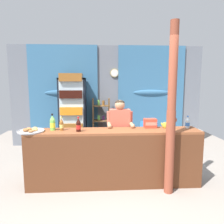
{
  "coord_description": "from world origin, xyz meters",
  "views": [
    {
      "loc": [
        -0.23,
        -3.14,
        1.79
      ],
      "look_at": [
        0.0,
        0.66,
        1.26
      ],
      "focal_mm": 33.42,
      "sensor_mm": 36.0,
      "label": 1
    }
  ],
  "objects": [
    {
      "name": "snack_box_crackers",
      "position": [
        0.69,
        0.54,
        1.07
      ],
      "size": [
        0.22,
        0.15,
        0.17
      ],
      "color": "#E5422D",
      "rests_on": "stall_counter"
    },
    {
      "name": "timber_post",
      "position": [
        0.9,
        0.03,
        1.31
      ],
      "size": [
        0.17,
        0.14,
        2.72
      ],
      "color": "brown",
      "rests_on": "ground"
    },
    {
      "name": "soda_bottle_water",
      "position": [
        1.36,
        0.47,
        1.08
      ],
      "size": [
        0.08,
        0.08,
        0.23
      ],
      "color": "silver",
      "rests_on": "stall_counter"
    },
    {
      "name": "banana_bunch",
      "position": [
        1.0,
        0.48,
        1.04
      ],
      "size": [
        0.27,
        0.06,
        0.16
      ],
      "color": "#DBCC42",
      "rests_on": "stall_counter"
    },
    {
      "name": "soda_bottle_cola",
      "position": [
        -0.58,
        0.3,
        1.09
      ],
      "size": [
        0.08,
        0.08,
        0.25
      ],
      "color": "black",
      "rests_on": "stall_counter"
    },
    {
      "name": "soda_bottle_iced_tea",
      "position": [
        -0.89,
        0.42,
        1.08
      ],
      "size": [
        0.07,
        0.07,
        0.23
      ],
      "color": "brown",
      "rests_on": "stall_counter"
    },
    {
      "name": "plastic_lawn_chair",
      "position": [
        1.01,
        1.85,
        0.49
      ],
      "size": [
        0.59,
        0.59,
        0.86
      ],
      "color": "#3884D6",
      "rests_on": "ground"
    },
    {
      "name": "pastry_tray",
      "position": [
        -1.38,
        0.32,
        1.01
      ],
      "size": [
        0.44,
        0.44,
        0.07
      ],
      "color": "#BCBCC1",
      "rests_on": "stall_counter"
    },
    {
      "name": "ground_plane",
      "position": [
        0.0,
        1.14,
        0.0
      ],
      "size": [
        7.39,
        7.39,
        0.0
      ],
      "primitive_type": "plane",
      "color": "gray"
    },
    {
      "name": "bottle_shelf_rack",
      "position": [
        -0.19,
        2.59,
        0.72
      ],
      "size": [
        0.48,
        0.28,
        1.38
      ],
      "color": "brown",
      "rests_on": "ground"
    },
    {
      "name": "drink_fridge",
      "position": [
        -0.94,
        2.39,
        1.11
      ],
      "size": [
        0.68,
        0.71,
        2.03
      ],
      "color": "black",
      "rests_on": "ground"
    },
    {
      "name": "stall_counter",
      "position": [
        0.02,
        0.27,
        0.59
      ],
      "size": [
        2.98,
        0.5,
        0.99
      ],
      "color": "brown",
      "rests_on": "ground"
    },
    {
      "name": "shopkeeper",
      "position": [
        0.16,
        0.78,
        0.93
      ],
      "size": [
        0.5,
        0.42,
        1.48
      ],
      "color": "#28282D",
      "rests_on": "ground"
    },
    {
      "name": "back_wall_curtained",
      "position": [
        0.0,
        2.89,
        1.46
      ],
      "size": [
        5.47,
        0.22,
        2.84
      ],
      "color": "slate",
      "rests_on": "ground"
    },
    {
      "name": "soda_bottle_lime_soda",
      "position": [
        -1.04,
        0.43,
        1.11
      ],
      "size": [
        0.09,
        0.09,
        0.29
      ],
      "color": "#75C64C",
      "rests_on": "stall_counter"
    }
  ]
}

